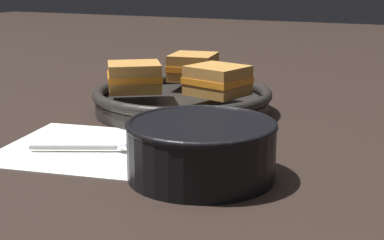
% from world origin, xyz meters
% --- Properties ---
extents(ground_plane, '(4.00, 4.00, 0.00)m').
position_xyz_m(ground_plane, '(0.00, 0.00, 0.00)').
color(ground_plane, black).
extents(napkin, '(0.28, 0.25, 0.00)m').
position_xyz_m(napkin, '(-0.09, -0.05, 0.00)').
color(napkin, white).
rests_on(napkin, ground_plane).
extents(soup_bowl, '(0.17, 0.17, 0.07)m').
position_xyz_m(soup_bowl, '(0.08, -0.09, 0.04)').
color(soup_bowl, black).
rests_on(soup_bowl, ground_plane).
extents(spoon, '(0.16, 0.08, 0.01)m').
position_xyz_m(spoon, '(-0.05, -0.05, 0.01)').
color(spoon, '#B7B7BC').
rests_on(spoon, napkin).
extents(skillet, '(0.30, 0.41, 0.04)m').
position_xyz_m(skillet, '(-0.07, 0.19, 0.02)').
color(skillet, black).
rests_on(skillet, ground_plane).
extents(sandwich_near_left, '(0.10, 0.10, 0.05)m').
position_xyz_m(sandwich_near_left, '(0.00, 0.16, 0.06)').
color(sandwich_near_left, '#B27A38').
rests_on(sandwich_near_left, skillet).
extents(sandwich_near_right, '(0.09, 0.10, 0.05)m').
position_xyz_m(sandwich_near_right, '(-0.09, 0.26, 0.06)').
color(sandwich_near_right, '#B27A38').
rests_on(sandwich_near_right, skillet).
extents(sandwich_far_left, '(0.11, 0.11, 0.05)m').
position_xyz_m(sandwich_far_left, '(-0.13, 0.13, 0.06)').
color(sandwich_far_left, '#B27A38').
rests_on(sandwich_far_left, skillet).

